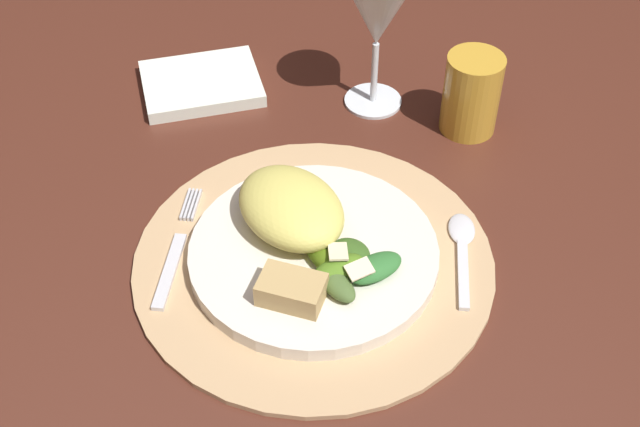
# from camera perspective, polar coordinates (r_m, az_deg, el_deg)

# --- Properties ---
(dining_table) EXTENTS (1.47, 1.00, 0.76)m
(dining_table) POSITION_cam_1_polar(r_m,az_deg,el_deg) (0.95, -0.28, -5.68)
(dining_table) COLOR #4C2419
(dining_table) RESTS_ON ground
(placemat) EXTENTS (0.36, 0.36, 0.01)m
(placemat) POSITION_cam_1_polar(r_m,az_deg,el_deg) (0.83, -0.11, -3.28)
(placemat) COLOR tan
(placemat) RESTS_ON dining_table
(dinner_plate) EXTENTS (0.25, 0.25, 0.02)m
(dinner_plate) POSITION_cam_1_polar(r_m,az_deg,el_deg) (0.82, -0.12, -2.76)
(dinner_plate) COLOR silver
(dinner_plate) RESTS_ON placemat
(pasta_serving) EXTENTS (0.15, 0.16, 0.05)m
(pasta_serving) POSITION_cam_1_polar(r_m,az_deg,el_deg) (0.82, -2.00, 0.42)
(pasta_serving) COLOR #D9CC60
(pasta_serving) RESTS_ON dinner_plate
(salad_greens) EXTENTS (0.11, 0.10, 0.02)m
(salad_greens) POSITION_cam_1_polar(r_m,az_deg,el_deg) (0.78, 1.73, -3.61)
(salad_greens) COLOR #446010
(salad_greens) RESTS_ON dinner_plate
(bread_piece) EXTENTS (0.07, 0.05, 0.02)m
(bread_piece) POSITION_cam_1_polar(r_m,az_deg,el_deg) (0.76, -1.96, -5.22)
(bread_piece) COLOR tan
(bread_piece) RESTS_ON dinner_plate
(fork) EXTENTS (0.03, 0.16, 0.00)m
(fork) POSITION_cam_1_polar(r_m,az_deg,el_deg) (0.84, -9.83, -2.60)
(fork) COLOR silver
(fork) RESTS_ON placemat
(spoon) EXTENTS (0.03, 0.13, 0.01)m
(spoon) POSITION_cam_1_polar(r_m,az_deg,el_deg) (0.85, 9.69, -1.98)
(spoon) COLOR silver
(spoon) RESTS_ON placemat
(napkin) EXTENTS (0.17, 0.15, 0.02)m
(napkin) POSITION_cam_1_polar(r_m,az_deg,el_deg) (1.05, -8.11, 8.78)
(napkin) COLOR white
(napkin) RESTS_ON dining_table
(wine_glass) EXTENTS (0.08, 0.08, 0.17)m
(wine_glass) POSITION_cam_1_polar(r_m,az_deg,el_deg) (0.96, 3.96, 13.38)
(wine_glass) COLOR silver
(wine_glass) RESTS_ON dining_table
(amber_tumbler) EXTENTS (0.07, 0.07, 0.10)m
(amber_tumbler) POSITION_cam_1_polar(r_m,az_deg,el_deg) (0.97, 10.31, 8.05)
(amber_tumbler) COLOR gold
(amber_tumbler) RESTS_ON dining_table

